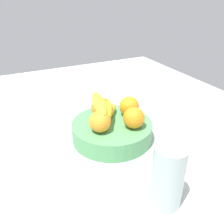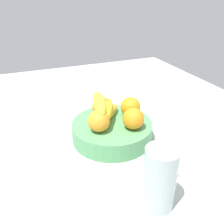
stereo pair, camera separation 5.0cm
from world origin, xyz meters
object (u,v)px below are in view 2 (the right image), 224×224
at_px(banana_bunch, 103,109).
at_px(jar_lid, 164,171).
at_px(fruit_bowl, 112,131).
at_px(orange_front_left, 133,119).
at_px(orange_front_right, 130,107).
at_px(thermos_tumbler, 159,179).
at_px(orange_center, 101,107).
at_px(orange_back_left, 99,121).

height_order(banana_bunch, jar_lid, banana_bunch).
bearing_deg(fruit_bowl, orange_front_left, -138.52).
height_order(orange_front_left, orange_front_right, same).
xyz_separation_m(fruit_bowl, thermos_tumbler, (-0.30, 0.01, 0.05)).
distance_m(fruit_bowl, jar_lid, 0.23).
xyz_separation_m(orange_center, thermos_tumbler, (-0.36, -0.01, -0.02)).
bearing_deg(orange_back_left, banana_bunch, -32.77).
bearing_deg(fruit_bowl, banana_bunch, 42.09).
bearing_deg(banana_bunch, orange_back_left, 147.23).
bearing_deg(orange_center, orange_front_right, -110.14).
xyz_separation_m(fruit_bowl, orange_back_left, (-0.03, 0.06, 0.06)).
bearing_deg(orange_center, thermos_tumbler, -178.37).
height_order(fruit_bowl, orange_center, orange_center).
bearing_deg(thermos_tumbler, jar_lid, -41.55).
bearing_deg(jar_lid, thermos_tumbler, 138.45).
height_order(orange_front_left, jar_lid, orange_front_left).
bearing_deg(orange_back_left, orange_front_right, -69.05).
distance_m(banana_bunch, thermos_tumbler, 0.33).
xyz_separation_m(orange_front_right, banana_bunch, (0.00, 0.10, 0.01)).
bearing_deg(fruit_bowl, orange_back_left, 117.51).
bearing_deg(banana_bunch, fruit_bowl, -137.91).
relative_size(orange_front_left, orange_back_left, 1.00).
bearing_deg(orange_front_right, orange_front_left, 160.49).
height_order(fruit_bowl, orange_front_left, orange_front_left).
distance_m(orange_front_left, orange_back_left, 0.11).
relative_size(orange_front_left, jar_lid, 0.88).
distance_m(orange_front_right, jar_lid, 0.25).
distance_m(orange_back_left, jar_lid, 0.24).
height_order(orange_center, thermos_tumbler, thermos_tumbler).
bearing_deg(orange_center, orange_back_left, 156.47).
bearing_deg(jar_lid, orange_back_left, 34.44).
height_order(orange_center, banana_bunch, banana_bunch).
relative_size(fruit_bowl, orange_center, 3.91).
bearing_deg(orange_back_left, jar_lid, -145.56).
height_order(thermos_tumbler, jar_lid, thermos_tumbler).
xyz_separation_m(fruit_bowl, banana_bunch, (0.02, 0.02, 0.07)).
relative_size(orange_front_left, orange_front_right, 1.00).
height_order(orange_back_left, banana_bunch, banana_bunch).
height_order(orange_back_left, thermos_tumbler, thermos_tumbler).
xyz_separation_m(orange_center, jar_lid, (-0.27, -0.09, -0.09)).
relative_size(orange_center, thermos_tumbler, 0.43).
relative_size(banana_bunch, jar_lid, 2.43).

